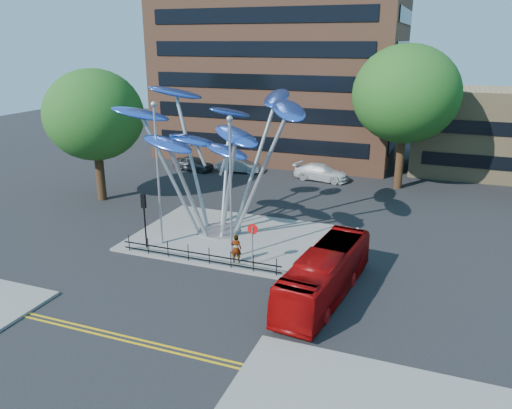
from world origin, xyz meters
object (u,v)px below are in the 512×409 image
at_px(street_lamp_left, 157,162).
at_px(parked_car_mid, 239,165).
at_px(red_bus, 325,274).
at_px(pedestrian, 236,248).
at_px(street_lamp_right, 231,176).
at_px(traffic_light_island, 144,209).
at_px(parked_car_left, 193,163).
at_px(parked_car_right, 321,172).
at_px(no_entry_sign_island, 253,237).
at_px(tree_right, 406,94).
at_px(leaf_sculpture, 216,131).
at_px(tree_left, 94,115).

distance_m(street_lamp_left, parked_car_mid, 19.28).
distance_m(red_bus, pedestrian, 5.92).
xyz_separation_m(street_lamp_right, traffic_light_island, (-5.50, -0.50, -2.48)).
distance_m(street_lamp_left, parked_car_left, 19.50).
xyz_separation_m(street_lamp_left, street_lamp_right, (5.00, -0.50, -0.26)).
relative_size(street_lamp_right, pedestrian, 4.91).
bearing_deg(pedestrian, parked_car_right, -100.81).
height_order(no_entry_sign_island, pedestrian, no_entry_sign_island).
xyz_separation_m(tree_right, street_lamp_left, (-12.50, -18.50, -2.68)).
height_order(traffic_light_island, pedestrian, traffic_light_island).
height_order(no_entry_sign_island, parked_car_right, no_entry_sign_island).
bearing_deg(parked_car_left, traffic_light_island, -153.07).
height_order(leaf_sculpture, traffic_light_island, leaf_sculpture).
bearing_deg(parked_car_left, pedestrian, -138.45).
height_order(parked_car_left, parked_car_mid, parked_car_left).
bearing_deg(parked_car_left, tree_left, 175.01).
bearing_deg(tree_right, street_lamp_left, -124.05).
distance_m(tree_left, street_lamp_left, 11.60).
bearing_deg(red_bus, parked_car_left, 137.82).
relative_size(parked_car_left, parked_car_right, 0.82).
relative_size(no_entry_sign_island, red_bus, 0.27).
bearing_deg(leaf_sculpture, street_lamp_right, -55.09).
xyz_separation_m(parked_car_left, parked_car_right, (12.68, 0.97, 0.03)).
height_order(street_lamp_right, pedestrian, street_lamp_right).
bearing_deg(leaf_sculpture, tree_right, 56.69).
height_order(traffic_light_island, parked_car_right, traffic_light_island).
distance_m(tree_left, parked_car_left, 12.89).
xyz_separation_m(leaf_sculpture, street_lamp_right, (2.57, -3.68, -1.78)).
xyz_separation_m(red_bus, parked_car_mid, (-13.63, 21.43, -0.55)).
relative_size(traffic_light_island, pedestrian, 2.03).
relative_size(street_lamp_left, pedestrian, 5.21).
distance_m(tree_right, street_lamp_left, 22.49).
bearing_deg(leaf_sculpture, street_lamp_left, -127.40).
height_order(tree_right, leaf_sculpture, tree_right).
bearing_deg(leaf_sculpture, parked_car_left, 123.29).
xyz_separation_m(leaf_sculpture, parked_car_left, (-9.46, 14.41, -6.17)).
distance_m(no_entry_sign_island, parked_car_mid, 21.54).
bearing_deg(parked_car_left, parked_car_mid, -70.50).
bearing_deg(leaf_sculpture, traffic_light_island, -125.04).
bearing_deg(street_lamp_left, tree_right, 55.95).
relative_size(parked_car_left, parked_car_mid, 0.99).
relative_size(tree_right, red_bus, 1.36).
height_order(leaf_sculpture, street_lamp_left, leaf_sculpture).
xyz_separation_m(street_lamp_right, pedestrian, (0.50, -0.50, -4.10)).
relative_size(traffic_light_island, red_bus, 0.38).
bearing_deg(tree_left, parked_car_right, 38.51).
distance_m(no_entry_sign_island, red_bus, 5.01).
xyz_separation_m(traffic_light_island, pedestrian, (6.00, 0.00, -1.62)).
bearing_deg(tree_left, parked_car_left, 77.43).
xyz_separation_m(leaf_sculpture, parked_car_right, (3.22, 15.38, -6.14)).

